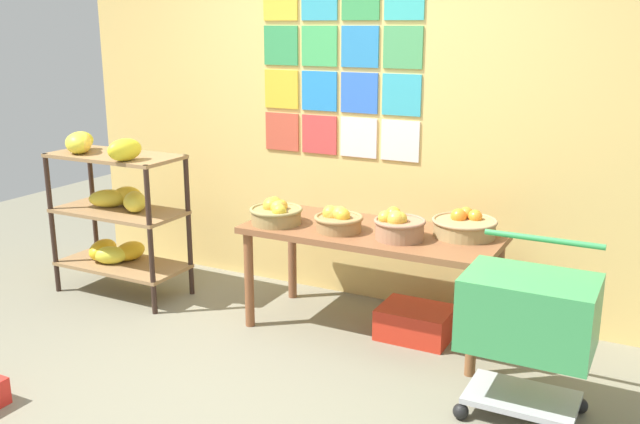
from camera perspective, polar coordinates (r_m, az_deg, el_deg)
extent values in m
plane|color=slate|center=(3.88, -7.62, -14.52)|extent=(9.27, 9.27, 0.00)
cube|color=#E1BC69|center=(4.85, 3.22, 9.66)|extent=(4.58, 0.06, 2.91)
cube|color=yellow|center=(5.08, -3.23, 16.73)|extent=(0.27, 0.01, 0.27)
cube|color=teal|center=(4.93, -0.06, 16.81)|extent=(0.27, 0.01, 0.27)
cube|color=#379654|center=(5.08, -3.18, 13.31)|extent=(0.27, 0.01, 0.27)
cube|color=#40AC5B|center=(4.93, -0.06, 13.28)|extent=(0.27, 0.01, 0.27)
cube|color=#287EC1|center=(4.80, 3.25, 13.21)|extent=(0.27, 0.01, 0.27)
cube|color=#479D5C|center=(4.68, 6.73, 13.09)|extent=(0.27, 0.01, 0.27)
cube|color=gold|center=(5.09, -3.13, 9.89)|extent=(0.27, 0.01, 0.27)
cube|color=#2381D4|center=(4.95, -0.06, 9.76)|extent=(0.27, 0.01, 0.27)
cube|color=blue|center=(4.81, 3.19, 9.60)|extent=(0.27, 0.01, 0.27)
cube|color=#36A8BE|center=(4.70, 6.61, 9.39)|extent=(0.27, 0.01, 0.27)
cube|color=#C84D38|center=(5.13, -3.09, 6.51)|extent=(0.27, 0.01, 0.27)
cube|color=#CA3F3F|center=(4.98, -0.06, 6.29)|extent=(0.27, 0.01, 0.27)
cube|color=silver|center=(4.85, 3.14, 6.03)|extent=(0.27, 0.01, 0.27)
cube|color=silver|center=(4.74, 6.51, 5.74)|extent=(0.27, 0.01, 0.27)
cylinder|color=#302019|center=(5.41, -20.86, -0.91)|extent=(0.04, 0.04, 1.03)
cylinder|color=#302019|center=(4.79, -13.55, -2.32)|extent=(0.04, 0.04, 1.03)
cylinder|color=#302019|center=(5.68, -17.83, 0.07)|extent=(0.04, 0.04, 1.03)
cylinder|color=#302019|center=(5.09, -10.57, -1.13)|extent=(0.04, 0.04, 1.03)
cube|color=olive|center=(5.32, -15.65, -4.11)|extent=(0.94, 0.44, 0.03)
ellipsoid|color=yellow|center=(5.42, -17.16, -2.93)|extent=(0.24, 0.31, 0.15)
ellipsoid|color=yellow|center=(5.36, -15.11, -3.05)|extent=(0.18, 0.26, 0.13)
ellipsoid|color=yellow|center=(5.31, -16.61, -3.36)|extent=(0.28, 0.23, 0.13)
cube|color=olive|center=(5.21, -15.95, 0.05)|extent=(0.94, 0.44, 0.02)
ellipsoid|color=yellow|center=(5.29, -15.33, 1.25)|extent=(0.25, 0.22, 0.14)
ellipsoid|color=yellow|center=(5.10, -14.76, 0.81)|extent=(0.28, 0.28, 0.14)
ellipsoid|color=yellow|center=(5.29, -16.75, 1.07)|extent=(0.31, 0.28, 0.13)
ellipsoid|color=gold|center=(5.16, -14.74, 0.79)|extent=(0.30, 0.32, 0.11)
cube|color=olive|center=(5.12, -16.27, 4.37)|extent=(0.94, 0.44, 0.02)
ellipsoid|color=yellow|center=(4.83, -15.52, 4.87)|extent=(0.19, 0.27, 0.15)
ellipsoid|color=yellow|center=(5.21, -18.99, 5.28)|extent=(0.28, 0.26, 0.15)
ellipsoid|color=yellow|center=(5.24, -18.73, 5.36)|extent=(0.30, 0.28, 0.15)
ellipsoid|color=yellow|center=(5.33, -18.87, 5.44)|extent=(0.19, 0.26, 0.14)
cube|color=brown|center=(4.36, 4.22, -1.72)|extent=(1.58, 0.68, 0.04)
cylinder|color=brown|center=(4.56, -5.76, -5.46)|extent=(0.06, 0.06, 0.63)
cylinder|color=brown|center=(4.00, 12.24, -8.73)|extent=(0.06, 0.06, 0.63)
cylinder|color=brown|center=(5.01, -2.26, -3.50)|extent=(0.06, 0.06, 0.63)
cylinder|color=brown|center=(4.51, 14.16, -6.10)|extent=(0.06, 0.06, 0.63)
cylinder|color=#987245|center=(4.31, 1.52, -1.00)|extent=(0.28, 0.28, 0.09)
torus|color=#9A7547|center=(4.30, 1.52, -0.46)|extent=(0.30, 0.30, 0.02)
sphere|color=gold|center=(4.32, 0.83, -0.09)|extent=(0.10, 0.10, 0.10)
sphere|color=gold|center=(4.33, 0.96, -0.20)|extent=(0.11, 0.11, 0.11)
sphere|color=gold|center=(4.30, 1.63, -0.17)|extent=(0.10, 0.10, 0.10)
sphere|color=gold|center=(4.36, 1.29, -0.12)|extent=(0.09, 0.09, 0.09)
sphere|color=gold|center=(4.28, 1.86, -0.30)|extent=(0.09, 0.09, 0.09)
cylinder|color=#A37151|center=(4.17, 6.46, -1.46)|extent=(0.29, 0.29, 0.11)
torus|color=#A06D52|center=(4.16, 6.48, -0.73)|extent=(0.31, 0.31, 0.02)
sphere|color=gold|center=(4.13, 6.16, -0.61)|extent=(0.11, 0.11, 0.11)
sphere|color=gold|center=(4.15, 6.48, -0.57)|extent=(0.08, 0.08, 0.08)
sphere|color=gold|center=(4.21, 5.96, -0.18)|extent=(0.09, 0.09, 0.09)
sphere|color=gold|center=(4.15, 5.28, -0.46)|extent=(0.08, 0.08, 0.08)
sphere|color=gold|center=(4.13, 6.48, -0.56)|extent=(0.09, 0.09, 0.09)
cylinder|color=olive|center=(4.48, -3.56, -0.37)|extent=(0.31, 0.31, 0.09)
torus|color=olive|center=(4.46, -3.57, 0.21)|extent=(0.34, 0.34, 0.02)
sphere|color=gold|center=(4.46, -3.67, 0.40)|extent=(0.08, 0.08, 0.08)
sphere|color=gold|center=(4.49, -3.97, 0.52)|extent=(0.11, 0.11, 0.11)
sphere|color=gold|center=(4.39, -3.31, 0.07)|extent=(0.09, 0.09, 0.09)
sphere|color=gold|center=(4.44, -3.42, 0.38)|extent=(0.09, 0.09, 0.09)
sphere|color=gold|center=(4.47, -3.15, 0.49)|extent=(0.08, 0.08, 0.08)
sphere|color=gold|center=(4.51, -3.70, 0.64)|extent=(0.10, 0.10, 0.10)
cylinder|color=#A68955|center=(4.29, 11.59, -1.32)|extent=(0.37, 0.37, 0.10)
torus|color=#A18258|center=(4.27, 11.63, -0.71)|extent=(0.39, 0.39, 0.02)
sphere|color=orange|center=(4.32, 12.44, -0.38)|extent=(0.09, 0.09, 0.09)
sphere|color=orange|center=(4.36, 11.75, -0.13)|extent=(0.08, 0.08, 0.08)
sphere|color=orange|center=(4.30, 11.14, -0.34)|extent=(0.10, 0.10, 0.10)
cube|color=red|center=(4.49, 7.74, -8.85)|extent=(0.44, 0.34, 0.20)
sphere|color=black|center=(3.70, 11.32, -15.53)|extent=(0.08, 0.08, 0.08)
sphere|color=black|center=(3.98, 12.70, -13.29)|extent=(0.08, 0.08, 0.08)
sphere|color=black|center=(3.91, 20.29, -14.48)|extent=(0.08, 0.08, 0.08)
cube|color=#A5A8AD|center=(3.77, 16.00, -14.24)|extent=(0.54, 0.35, 0.03)
cube|color=#37914F|center=(3.57, 16.53, -7.78)|extent=(0.62, 0.43, 0.36)
cylinder|color=#37914F|center=(3.70, 17.62, -2.12)|extent=(0.59, 0.03, 0.03)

